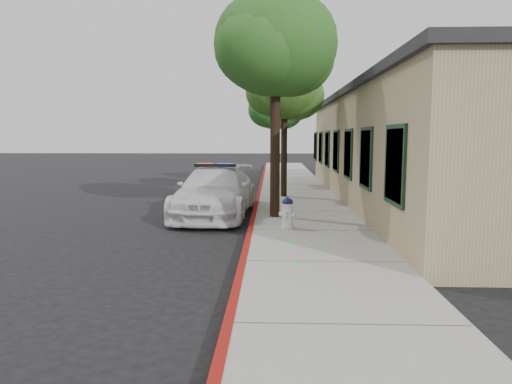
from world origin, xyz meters
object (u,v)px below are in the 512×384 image
object	(u,v)px
street_tree_mid	(285,91)
police_car	(216,191)
street_tree_near	(276,49)
clapboard_building	(434,147)
street_tree_far	(275,109)
fire_hydrant	(287,213)

from	to	relation	value
street_tree_mid	police_car	bearing A→B (deg)	-120.91
police_car	street_tree_near	xyz separation A→B (m)	(1.90, -0.89, 4.26)
police_car	street_tree_near	distance (m)	4.75
clapboard_building	police_car	bearing A→B (deg)	-158.61
police_car	street_tree_mid	xyz separation A→B (m)	(2.29, 3.82, 3.50)
street_tree_near	street_tree_far	world-z (taller)	street_tree_near
street_tree_near	fire_hydrant	bearing A→B (deg)	-80.07
fire_hydrant	street_tree_near	bearing A→B (deg)	124.01
clapboard_building	street_tree_near	xyz separation A→B (m)	(-5.98, -3.98, 2.92)
police_car	fire_hydrant	distance (m)	3.46
clapboard_building	street_tree_far	size ratio (longest dim) A/B	4.20
clapboard_building	police_car	world-z (taller)	clapboard_building
fire_hydrant	street_tree_mid	size ratio (longest dim) A/B	0.15
street_tree_near	street_tree_mid	bearing A→B (deg)	85.32
clapboard_building	fire_hydrant	size ratio (longest dim) A/B	25.80
street_tree_near	street_tree_far	bearing A→B (deg)	89.82
fire_hydrant	street_tree_far	bearing A→B (deg)	115.45
police_car	street_tree_mid	world-z (taller)	street_tree_mid
street_tree_mid	street_tree_far	world-z (taller)	street_tree_mid
clapboard_building	street_tree_far	world-z (taller)	street_tree_far
police_car	street_tree_far	bearing A→B (deg)	80.92
fire_hydrant	street_tree_far	size ratio (longest dim) A/B	0.16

